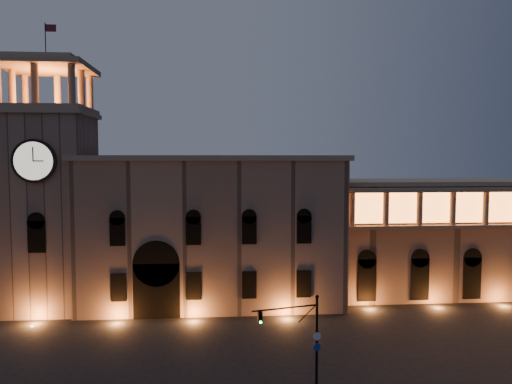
# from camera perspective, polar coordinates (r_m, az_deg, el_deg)

# --- Properties ---
(ground) EXTENTS (160.00, 160.00, 0.00)m
(ground) POSITION_cam_1_polar(r_m,az_deg,el_deg) (41.25, -2.21, -20.92)
(ground) COLOR black
(ground) RESTS_ON ground
(government_building) EXTENTS (30.80, 12.80, 17.60)m
(government_building) POSITION_cam_1_polar(r_m,az_deg,el_deg) (59.95, -5.05, -4.29)
(government_building) COLOR #7B6050
(government_building) RESTS_ON ground
(clock_tower) EXTENTS (9.80, 9.80, 32.40)m
(clock_tower) POSITION_cam_1_polar(r_m,az_deg,el_deg) (61.61, -22.48, -0.86)
(clock_tower) COLOR #7B6050
(clock_tower) RESTS_ON ground
(colonnade_wing) EXTENTS (40.60, 11.50, 14.50)m
(colonnade_wing) POSITION_cam_1_polar(r_m,az_deg,el_deg) (70.55, 23.96, -4.55)
(colonnade_wing) COLOR #765B4B
(colonnade_wing) RESTS_ON ground
(traffic_light) EXTENTS (5.19, 1.59, 7.31)m
(traffic_light) POSITION_cam_1_polar(r_m,az_deg,el_deg) (38.26, 5.69, -16.74)
(traffic_light) COLOR black
(traffic_light) RESTS_ON ground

